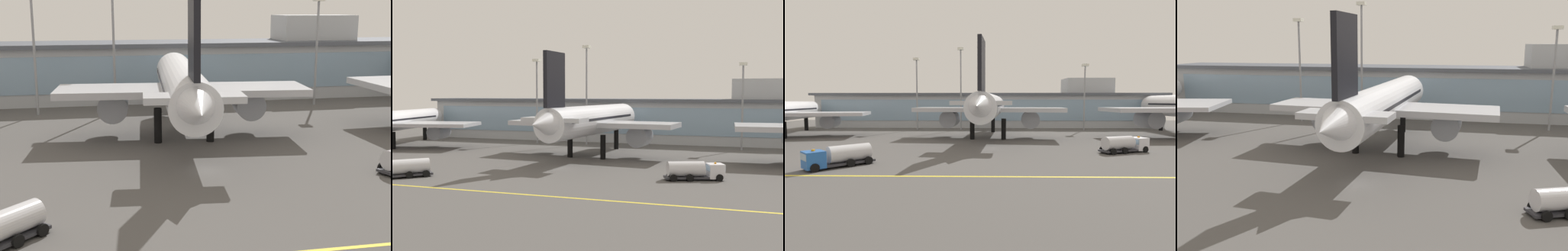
% 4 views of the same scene
% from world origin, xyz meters
% --- Properties ---
extents(ground_plane, '(180.00, 180.00, 0.00)m').
position_xyz_m(ground_plane, '(0.00, 0.00, 0.00)').
color(ground_plane, '#514F4C').
extents(taxiway_centreline_stripe, '(144.00, 0.50, 0.01)m').
position_xyz_m(taxiway_centreline_stripe, '(0.00, -22.00, 0.01)').
color(taxiway_centreline_stripe, yellow).
rests_on(taxiway_centreline_stripe, ground).
extents(terminal_building, '(120.16, 14.00, 16.98)m').
position_xyz_m(terminal_building, '(1.89, 51.03, 6.39)').
color(terminal_building, '#ADB2B7').
rests_on(terminal_building, ground).
extents(airliner_near_right, '(36.46, 48.94, 20.61)m').
position_xyz_m(airliner_near_right, '(0.11, 16.83, 7.56)').
color(airliner_near_right, black).
rests_on(airliner_near_right, ground).
extents(fuel_tanker_truck, '(9.31, 5.64, 2.90)m').
position_xyz_m(fuel_tanker_truck, '(23.80, -4.05, 1.51)').
color(fuel_tanker_truck, black).
rests_on(fuel_tanker_truck, ground).
extents(baggage_tug_near, '(8.02, 8.19, 2.90)m').
position_xyz_m(baggage_tug_near, '(-20.64, -16.99, 1.51)').
color(baggage_tug_near, black).
rests_on(baggage_tug_near, ground).
extents(apron_light_mast_west, '(1.80, 1.80, 25.58)m').
position_xyz_m(apron_light_mast_west, '(-8.55, 38.98, 16.54)').
color(apron_light_mast_west, gray).
rests_on(apron_light_mast_west, ground).
extents(apron_light_mast_centre, '(1.80, 1.80, 20.44)m').
position_xyz_m(apron_light_mast_centre, '(29.91, 38.59, 13.68)').
color(apron_light_mast_centre, gray).
rests_on(apron_light_mast_centre, ground).
extents(apron_light_mast_east, '(1.80, 1.80, 22.37)m').
position_xyz_m(apron_light_mast_east, '(-22.20, 38.09, 14.76)').
color(apron_light_mast_east, gray).
rests_on(apron_light_mast_east, ground).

